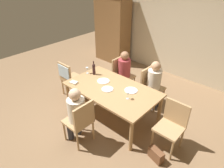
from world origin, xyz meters
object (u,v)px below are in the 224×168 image
Objects in this scene: dining_table at (112,91)px; dinner_plate_host at (107,89)px; chair_far_left at (121,73)px; wine_bottle_tall_green at (94,69)px; chair_left_end at (68,75)px; person_man_guest at (155,82)px; dinner_plate_guest_left at (131,90)px; chair_near at (81,120)px; wine_glass_near_left at (128,94)px; person_woman_host at (76,112)px; chair_right_end at (172,123)px; chair_far_right at (150,85)px; dinner_plate_guest_right at (103,81)px; person_man_bearded at (125,70)px; wine_glass_centre at (87,69)px; handbag at (156,155)px.

dinner_plate_host reaches higher than dining_table.
wine_bottle_tall_green reaches higher than chair_far_left.
person_man_guest is (1.78, 1.05, 0.06)m from chair_left_end.
chair_near is at bearing -103.03° from dinner_plate_guest_left.
person_woman_host is at bearing -119.96° from wine_glass_near_left.
person_man_guest is 7.63× the size of wine_glass_near_left.
chair_right_end reaches higher than dinner_plate_host.
person_man_guest reaches higher than chair_far_right.
dinner_plate_host is 0.34m from dinner_plate_guest_right.
person_woman_host reaches higher than chair_left_end.
person_man_guest is at bearing 63.99° from dining_table.
person_man_guest reaches higher than person_man_bearded.
dinner_plate_guest_left is at bearing 49.12° from chair_far_left.
wine_glass_centre is (-2.19, 0.02, 0.30)m from chair_right_end.
chair_right_end reaches higher than dinner_plate_guest_left.
dinner_plate_guest_left is (1.21, 0.08, -0.10)m from wine_glass_centre.
wine_glass_centre reaches higher than handbag.
dining_table is at bearing 165.25° from handbag.
chair_left_end is at bearing -174.68° from dining_table.
wine_bottle_tall_green is (-0.31, -0.76, 0.22)m from person_man_bearded.
person_man_bearded is 1.06m from dinner_plate_guest_left.
wine_bottle_tall_green is at bearing 35.90° from chair_near.
chair_right_end is 3.43× the size of dinner_plate_guest_right.
wine_glass_near_left is at bearing 1.53° from chair_left_end.
person_man_guest is at bearing 30.55° from chair_left_end.
chair_right_end reaches higher than wine_glass_centre.
dinner_plate_guest_right is at bearing 22.31° from chair_near.
wine_bottle_tall_green is 1.33× the size of dinner_plate_host.
wine_glass_near_left is 0.52m from dinner_plate_host.
person_woman_host reaches higher than handbag.
chair_left_end is 1.40m from person_man_bearded.
chair_right_end is at bearing 7.52° from dinner_plate_host.
chair_far_right is at bearing 90.36° from dinner_plate_guest_left.
chair_near is 1.40m from wine_bottle_tall_green.
person_woman_host is (-0.37, -1.86, 0.13)m from chair_far_right.
person_man_guest is 7.63× the size of wine_glass_centre.
chair_left_end is 1.81m from wine_glass_near_left.
person_man_bearded reaches higher than wine_bottle_tall_green.
handbag is at bearing -11.71° from wine_glass_centre.
chair_right_end is 1.22m from person_man_guest.
dinner_plate_guest_left is at bearing -5.66° from chair_right_end.
chair_near is 1.87m from chair_far_right.
dining_table is 1.67× the size of person_man_guest.
dinner_plate_guest_left is at bearing 0.36° from chair_far_right.
chair_right_end is (0.99, -0.84, 0.00)m from chair_far_right.
person_man_bearded reaches higher than dining_table.
dinner_plate_guest_left is at bearing 3.82° from wine_glass_centre.
chair_right_end is at bearing -0.44° from wine_glass_centre.
dining_table is at bearing -151.81° from dinner_plate_guest_left.
handbag is at bearing -14.75° from dining_table.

